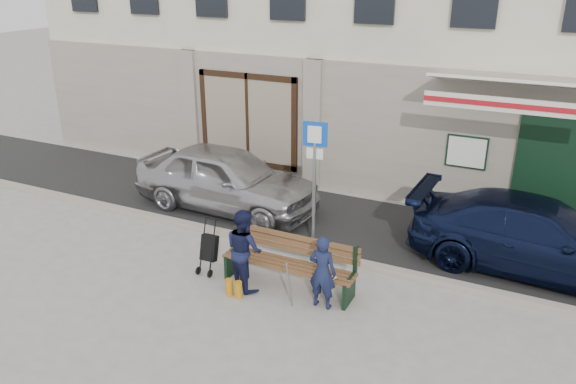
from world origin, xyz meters
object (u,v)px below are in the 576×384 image
Objects in this scene: car_navy at (538,237)px; parking_sign at (315,165)px; car_silver at (226,179)px; bench at (286,263)px; stroller at (209,249)px; woman at (244,249)px; man at (323,272)px.

parking_sign is (-4.05, -0.89, 1.04)m from car_navy.
car_navy is (6.58, 0.04, -0.07)m from car_silver.
parking_sign is at bearing 104.40° from car_navy.
stroller is (-1.50, -0.12, -0.00)m from bench.
parking_sign is (2.53, -0.85, 0.96)m from car_silver.
parking_sign is 1.75× the size of woman.
car_silver is at bearing 137.62° from bench.
parking_sign is 2.43m from man.
parking_sign is 2.07m from bench.
car_silver is 2.84m from parking_sign.
car_navy is 4.28m from parking_sign.
car_navy is at bearing 4.29° from parking_sign.
woman is at bearing 124.26° from car_navy.
woman is at bearing -155.17° from bench.
car_navy is 4.49× the size of stroller.
car_silver reaches higher than bench.
bench is 0.77m from woman.
woman is (2.08, -2.80, -0.01)m from car_silver.
stroller is at bearing -175.33° from bench.
man is (0.80, -0.29, 0.18)m from bench.
car_silver is 3.71m from bench.
stroller is (-5.35, -2.66, -0.21)m from car_navy.
bench is at bearing 3.47° from stroller.
parking_sign is 2.00× the size of man.
parking_sign reaches higher than bench.
bench is 1.51m from stroller.
bench is 2.34× the size of stroller.
car_silver is at bearing -24.27° from woman.
car_navy is at bearing 33.38° from bench.
bench is 0.87m from man.
man is at bearing -5.41° from stroller.
stroller is at bearing -3.77° from man.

